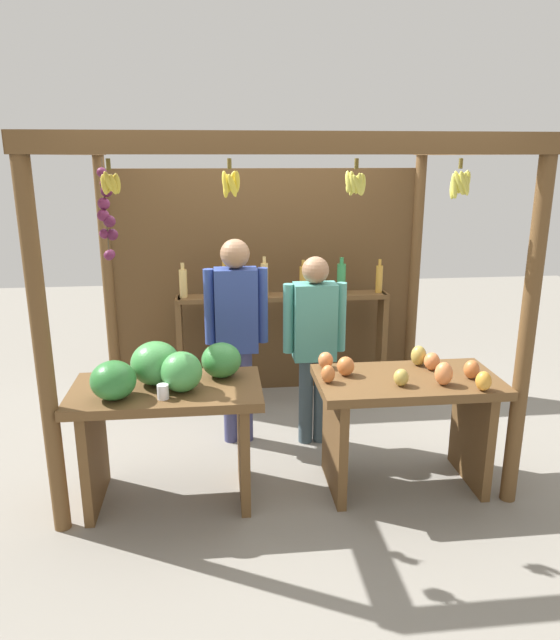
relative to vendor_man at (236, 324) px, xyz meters
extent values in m
plane|color=gray|center=(0.31, 0.01, -0.97)|extent=(12.00, 12.00, 0.00)
cylinder|color=brown|center=(-1.12, -1.03, 0.19)|extent=(0.10, 0.10, 2.33)
cylinder|color=brown|center=(1.74, -1.03, 0.19)|extent=(0.10, 0.10, 2.33)
cylinder|color=brown|center=(-1.12, 1.05, 0.19)|extent=(0.10, 0.10, 2.33)
cylinder|color=brown|center=(1.74, 1.05, 0.19)|extent=(0.10, 0.10, 2.33)
cube|color=brown|center=(0.31, -1.03, 1.30)|extent=(2.96, 0.12, 0.12)
cube|color=brown|center=(-1.12, 0.01, 1.30)|extent=(0.12, 2.18, 0.12)
cube|color=brown|center=(1.74, 0.01, 1.30)|extent=(0.12, 2.18, 0.12)
cube|color=#52381E|center=(0.31, 1.07, 0.08)|extent=(2.86, 0.04, 2.09)
cylinder|color=brown|center=(0.67, -0.91, 1.19)|extent=(0.02, 0.02, 0.06)
ellipsoid|color=#D1CC4C|center=(0.71, -0.91, 1.07)|extent=(0.04, 0.06, 0.13)
ellipsoid|color=#D1CC4C|center=(0.69, -0.88, 1.07)|extent=(0.06, 0.06, 0.13)
ellipsoid|color=#D1CC4C|center=(0.67, -0.88, 1.07)|extent=(0.08, 0.04, 0.13)
ellipsoid|color=#D1CC4C|center=(0.64, -0.89, 1.08)|extent=(0.07, 0.07, 0.13)
ellipsoid|color=#D1CC4C|center=(0.63, -0.92, 1.09)|extent=(0.04, 0.08, 0.13)
ellipsoid|color=#D1CC4C|center=(0.65, -0.93, 1.09)|extent=(0.05, 0.06, 0.13)
ellipsoid|color=#D1CC4C|center=(0.67, -0.94, 1.07)|extent=(0.08, 0.04, 0.13)
ellipsoid|color=#D1CC4C|center=(0.69, -0.93, 1.08)|extent=(0.06, 0.06, 0.13)
cylinder|color=brown|center=(1.31, -0.84, 1.19)|extent=(0.02, 0.02, 0.06)
ellipsoid|color=#D1CC4C|center=(1.36, -0.84, 1.07)|extent=(0.04, 0.09, 0.15)
ellipsoid|color=#D1CC4C|center=(1.35, -0.81, 1.08)|extent=(0.07, 0.08, 0.16)
ellipsoid|color=#D1CC4C|center=(1.32, -0.80, 1.06)|extent=(0.07, 0.04, 0.15)
ellipsoid|color=#D1CC4C|center=(1.30, -0.82, 1.05)|extent=(0.09, 0.07, 0.16)
ellipsoid|color=#D1CC4C|center=(1.28, -0.82, 1.05)|extent=(0.06, 0.08, 0.16)
ellipsoid|color=#D1CC4C|center=(1.28, -0.86, 1.06)|extent=(0.05, 0.06, 0.16)
ellipsoid|color=#D1CC4C|center=(1.30, -0.86, 1.08)|extent=(0.09, 0.06, 0.16)
ellipsoid|color=#D1CC4C|center=(1.33, -0.88, 1.08)|extent=(0.09, 0.05, 0.15)
ellipsoid|color=#D1CC4C|center=(1.34, -0.87, 1.07)|extent=(0.08, 0.08, 0.16)
cylinder|color=brown|center=(-0.69, -0.97, 1.19)|extent=(0.02, 0.02, 0.06)
ellipsoid|color=gold|center=(-0.65, -0.97, 1.08)|extent=(0.04, 0.06, 0.11)
ellipsoid|color=gold|center=(-0.67, -0.95, 1.09)|extent=(0.06, 0.06, 0.12)
ellipsoid|color=gold|center=(-0.69, -0.95, 1.08)|extent=(0.08, 0.04, 0.12)
ellipsoid|color=gold|center=(-0.71, -0.96, 1.08)|extent=(0.06, 0.06, 0.12)
ellipsoid|color=gold|center=(-0.71, -0.97, 1.08)|extent=(0.04, 0.06, 0.12)
ellipsoid|color=gold|center=(-0.72, -0.99, 1.08)|extent=(0.05, 0.06, 0.12)
ellipsoid|color=gold|center=(-0.69, -1.00, 1.10)|extent=(0.07, 0.04, 0.12)
ellipsoid|color=gold|center=(-0.67, -0.99, 1.08)|extent=(0.05, 0.06, 0.12)
cylinder|color=brown|center=(-0.05, -0.85, 1.19)|extent=(0.02, 0.02, 0.06)
ellipsoid|color=yellow|center=(-0.01, -0.85, 1.09)|extent=(0.04, 0.09, 0.14)
ellipsoid|color=yellow|center=(-0.04, -0.83, 1.09)|extent=(0.08, 0.05, 0.14)
ellipsoid|color=yellow|center=(-0.07, -0.84, 1.06)|extent=(0.05, 0.06, 0.14)
ellipsoid|color=yellow|center=(-0.07, -0.86, 1.08)|extent=(0.05, 0.06, 0.14)
ellipsoid|color=yellow|center=(-0.03, -0.88, 1.07)|extent=(0.07, 0.05, 0.14)
cylinder|color=#4C422D|center=(-0.78, -0.66, 0.94)|extent=(0.01, 0.01, 0.55)
sphere|color=#511938|center=(-0.78, -0.68, 1.14)|extent=(0.06, 0.06, 0.06)
sphere|color=#47142D|center=(-0.77, -0.69, 1.08)|extent=(0.06, 0.06, 0.06)
sphere|color=#47142D|center=(-0.77, -0.66, 1.03)|extent=(0.07, 0.07, 0.07)
sphere|color=#601E42|center=(-0.79, -0.67, 0.96)|extent=(0.07, 0.07, 0.07)
sphere|color=#601E42|center=(-0.79, -0.68, 0.89)|extent=(0.07, 0.07, 0.07)
sphere|color=#511938|center=(-0.76, -0.68, 0.86)|extent=(0.07, 0.07, 0.07)
sphere|color=#511938|center=(-0.76, -0.64, 0.77)|extent=(0.07, 0.07, 0.07)
sphere|color=#601E42|center=(-0.80, -0.65, 0.78)|extent=(0.06, 0.06, 0.06)
sphere|color=#601E42|center=(-0.78, -0.66, 0.65)|extent=(0.06, 0.06, 0.06)
sphere|color=#601E42|center=(-0.78, -0.64, 0.65)|extent=(0.06, 0.06, 0.06)
cube|color=brown|center=(-0.48, -0.77, -0.21)|extent=(1.20, 0.64, 0.06)
cube|color=brown|center=(-0.96, -0.77, -0.61)|extent=(0.06, 0.58, 0.73)
cube|color=brown|center=(0.00, -0.77, -0.61)|extent=(0.06, 0.58, 0.73)
ellipsoid|color=#429347|center=(-0.54, -0.70, -0.04)|extent=(0.43, 0.43, 0.28)
ellipsoid|color=#38843D|center=(-0.12, -0.62, -0.06)|extent=(0.33, 0.33, 0.23)
ellipsoid|color=#429347|center=(-0.37, -0.84, -0.05)|extent=(0.35, 0.35, 0.25)
ellipsoid|color=#2D7533|center=(-0.77, -0.92, -0.06)|extent=(0.33, 0.33, 0.24)
cylinder|color=white|center=(-0.48, -0.95, -0.14)|extent=(0.07, 0.07, 0.09)
cube|color=brown|center=(1.10, -0.77, -0.21)|extent=(1.20, 0.64, 0.06)
cube|color=brown|center=(0.62, -0.77, -0.61)|extent=(0.06, 0.58, 0.73)
cube|color=brown|center=(1.58, -0.77, -0.61)|extent=(0.06, 0.58, 0.73)
ellipsoid|color=#CC7038|center=(0.56, -0.80, -0.12)|extent=(0.13, 0.13, 0.12)
ellipsoid|color=#CC7038|center=(0.70, -0.69, -0.12)|extent=(0.14, 0.14, 0.13)
ellipsoid|color=#E07F47|center=(0.59, -0.53, -0.12)|extent=(0.12, 0.12, 0.11)
ellipsoid|color=#CC7038|center=(1.51, -0.83, -0.12)|extent=(0.12, 0.12, 0.12)
ellipsoid|color=#E07F47|center=(1.28, -0.92, -0.10)|extent=(0.16, 0.16, 0.15)
ellipsoid|color=#B79E47|center=(1.01, -0.90, -0.12)|extent=(0.12, 0.12, 0.11)
ellipsoid|color=#E07F47|center=(1.30, -0.65, -0.12)|extent=(0.13, 0.13, 0.12)
ellipsoid|color=gold|center=(1.49, -1.03, -0.12)|extent=(0.14, 0.14, 0.13)
ellipsoid|color=#B79E47|center=(1.24, -0.55, -0.11)|extent=(0.15, 0.15, 0.14)
cube|color=brown|center=(-0.48, 0.79, -0.47)|extent=(0.05, 0.20, 1.00)
cube|color=brown|center=(1.38, 0.79, -0.47)|extent=(0.05, 0.20, 1.00)
cube|color=brown|center=(0.45, 0.79, 0.01)|extent=(1.86, 0.22, 0.04)
cylinder|color=#D8B266|center=(-0.43, 0.79, 0.15)|extent=(0.07, 0.07, 0.25)
cylinder|color=#D8B266|center=(-0.43, 0.79, 0.31)|extent=(0.03, 0.03, 0.06)
cylinder|color=gold|center=(-0.07, 0.79, 0.15)|extent=(0.08, 0.08, 0.25)
cylinder|color=gold|center=(-0.07, 0.79, 0.31)|extent=(0.03, 0.03, 0.06)
cylinder|color=#D8B266|center=(0.28, 0.79, 0.17)|extent=(0.07, 0.07, 0.29)
cylinder|color=#D8B266|center=(0.28, 0.79, 0.35)|extent=(0.03, 0.03, 0.06)
cylinder|color=gold|center=(0.63, 0.79, 0.16)|extent=(0.07, 0.07, 0.25)
cylinder|color=gold|center=(0.63, 0.79, 0.31)|extent=(0.03, 0.03, 0.06)
cylinder|color=#338C4C|center=(0.97, 0.79, 0.16)|extent=(0.08, 0.08, 0.27)
cylinder|color=#338C4C|center=(0.97, 0.79, 0.33)|extent=(0.04, 0.04, 0.06)
cylinder|color=gold|center=(1.32, 0.79, 0.15)|extent=(0.06, 0.06, 0.25)
cylinder|color=gold|center=(1.32, 0.79, 0.31)|extent=(0.03, 0.03, 0.06)
cylinder|color=#3E406D|center=(-0.06, 0.00, -0.59)|extent=(0.11, 0.11, 0.76)
cylinder|color=#3E406D|center=(0.06, 0.00, -0.59)|extent=(0.11, 0.11, 0.76)
cube|color=#2D428C|center=(0.00, 0.00, 0.11)|extent=(0.32, 0.19, 0.64)
cylinder|color=#2D428C|center=(-0.20, 0.00, 0.14)|extent=(0.08, 0.08, 0.58)
cylinder|color=#2D428C|center=(0.20, 0.00, 0.14)|extent=(0.08, 0.08, 0.58)
sphere|color=#997051|center=(0.00, 0.00, 0.54)|extent=(0.22, 0.22, 0.22)
cylinder|color=#3D505A|center=(0.53, -0.08, -0.62)|extent=(0.11, 0.11, 0.70)
cylinder|color=#3D505A|center=(0.65, -0.08, -0.62)|extent=(0.11, 0.11, 0.70)
cube|color=teal|center=(0.59, -0.08, 0.02)|extent=(0.32, 0.19, 0.59)
cylinder|color=teal|center=(0.39, -0.08, 0.05)|extent=(0.08, 0.08, 0.53)
cylinder|color=teal|center=(0.79, -0.08, 0.05)|extent=(0.08, 0.08, 0.53)
sphere|color=#997051|center=(0.59, -0.08, 0.42)|extent=(0.20, 0.20, 0.20)
camera|label=1|loc=(-0.13, -4.24, 1.23)|focal=32.62mm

